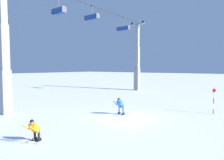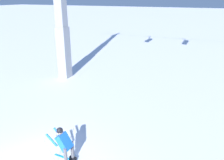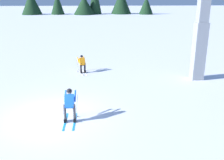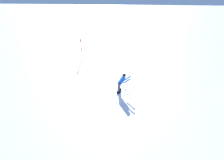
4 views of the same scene
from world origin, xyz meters
name	(u,v)px [view 2 (image 2 of 4)]	position (x,y,z in m)	size (l,w,h in m)	color
skier_carving_main	(64,143)	(0.50, 0.96, 0.89)	(1.77, 0.71, 1.67)	#198CCC
lift_tower_near	(61,10)	(-5.33, 9.20, 5.13)	(0.79, 3.08, 12.29)	gray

